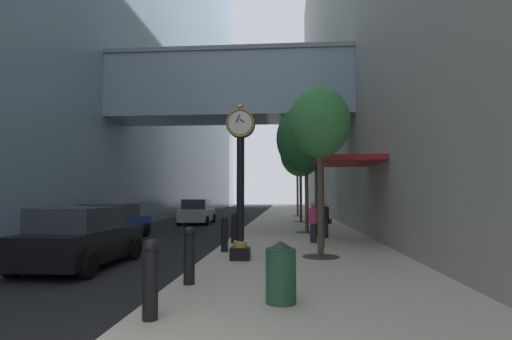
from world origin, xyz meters
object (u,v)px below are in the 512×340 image
pedestrian_by_clock (313,221)px  car_black_far (81,238)px  street_clock (240,173)px  car_silver_mid (197,212)px  street_tree_mid_far (300,154)px  street_tree_far (297,154)px  bollard_fourth (225,233)px  car_grey_trailing (201,209)px  street_tree_near (319,124)px  bollard_fifth (234,227)px  trash_bin (281,271)px  pedestrian_walking (325,219)px  bollard_second (189,254)px  car_blue_near (113,222)px  bollard_nearest (151,277)px  street_tree_mid_near (306,139)px

pedestrian_by_clock → car_black_far: (-6.69, -5.02, -0.17)m
street_clock → car_silver_mid: street_clock is taller
car_silver_mid → car_black_far: (0.54, -16.46, -0.03)m
street_clock → car_black_far: street_clock is taller
street_tree_mid_far → street_tree_far: bearing=90.0°
bollard_fourth → car_grey_trailing: 22.99m
bollard_fourth → street_tree_near: (3.03, -0.84, 3.39)m
car_black_far → bollard_fifth: bearing=51.9°
bollard_fourth → street_clock: bearing=-65.3°
street_tree_mid_far → street_tree_far: (-0.00, 7.80, 0.84)m
trash_bin → car_black_far: (-5.54, 3.64, 0.12)m
trash_bin → street_tree_near: bearing=77.6°
pedestrian_walking → street_tree_mid_far: bearing=93.7°
bollard_second → car_silver_mid: car_silver_mid is taller
trash_bin → pedestrian_by_clock: bearing=82.4°
bollard_fifth → car_silver_mid: 12.54m
bollard_second → car_silver_mid: 19.27m
bollard_second → car_blue_near: 10.47m
street_tree_mid_far → car_black_far: size_ratio=1.54×
bollard_second → street_tree_near: size_ratio=0.23×
street_tree_near → street_tree_far: bearing=90.0°
bollard_fourth → street_tree_far: size_ratio=0.16×
bollard_nearest → street_clock: bearing=82.8°
car_grey_trailing → bollard_second: bearing=-78.0°
street_tree_far → street_tree_near: bearing=-90.0°
bollard_nearest → bollard_fifth: bearing=90.0°
street_clock → pedestrian_walking: size_ratio=2.86×
street_tree_mid_near → car_blue_near: bearing=-162.1°
bollard_fourth → car_blue_near: 7.02m
street_clock → street_tree_near: street_tree_near is taller
car_grey_trailing → trash_bin: bearing=-74.9°
street_tree_near → bollard_second: bearing=-128.4°
trash_bin → street_tree_far: bearing=87.8°
bollard_second → car_black_far: (-3.63, 2.36, 0.04)m
bollard_fifth → street_tree_mid_near: (3.03, 4.63, 4.07)m
street_clock → bollard_nearest: 5.83m
street_tree_near → car_black_far: bearing=-167.6°
trash_bin → pedestrian_by_clock: 8.74m
street_tree_near → street_tree_far: street_tree_far is taller
car_silver_mid → bollard_second: bearing=-77.5°
street_tree_mid_near → car_blue_near: (-8.70, -2.82, -4.05)m
street_tree_far → car_grey_trailing: (-8.74, -0.29, -4.97)m
bollard_second → car_blue_near: car_blue_near is taller
street_tree_far → pedestrian_by_clock: (0.03, -19.83, -4.78)m
street_clock → car_blue_near: street_clock is taller
bollard_second → street_tree_mid_near: 12.68m
street_tree_mid_far → car_blue_near: 14.33m
street_clock → car_grey_trailing: street_clock is taller
street_clock → street_tree_mid_near: size_ratio=0.70×
bollard_fifth → street_tree_mid_far: (3.03, 12.42, 4.15)m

